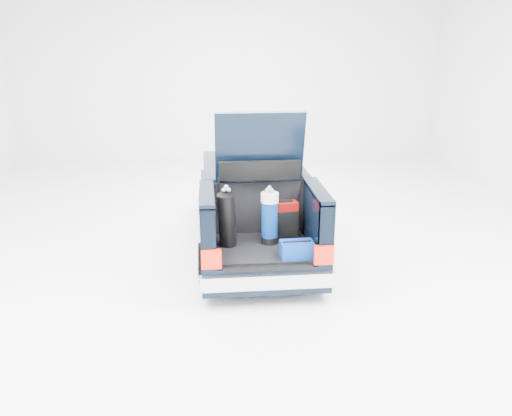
{
  "coord_description": "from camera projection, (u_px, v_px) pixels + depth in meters",
  "views": [
    {
      "loc": [
        -0.78,
        -8.63,
        3.5
      ],
      "look_at": [
        0.0,
        -0.5,
        0.86
      ],
      "focal_mm": 38.0,
      "sensor_mm": 36.0,
      "label": 1
    }
  ],
  "objects": [
    {
      "name": "red_suitcase",
      "position": [
        285.0,
        220.0,
        8.0
      ],
      "size": [
        0.37,
        0.26,
        0.58
      ],
      "rotation": [
        0.0,
        0.0,
        0.09
      ],
      "color": "#650503",
      "rests_on": "car"
    },
    {
      "name": "blue_golf_bag",
      "position": [
        270.0,
        217.0,
        7.75
      ],
      "size": [
        0.25,
        0.25,
        0.85
      ],
      "rotation": [
        0.0,
        0.0,
        0.0
      ],
      "color": "black",
      "rests_on": "car"
    },
    {
      "name": "car",
      "position": [
        253.0,
        207.0,
        9.22
      ],
      "size": [
        1.87,
        4.65,
        2.47
      ],
      "color": "black",
      "rests_on": "ground"
    },
    {
      "name": "ground",
      "position": [
        253.0,
        246.0,
        9.32
      ],
      "size": [
        14.0,
        14.0,
        0.0
      ],
      "primitive_type": "plane",
      "color": "white",
      "rests_on": "ground"
    },
    {
      "name": "blue_duffel",
      "position": [
        297.0,
        249.0,
        7.34
      ],
      "size": [
        0.45,
        0.31,
        0.23
      ],
      "rotation": [
        0.0,
        0.0,
        0.03
      ],
      "color": "navy",
      "rests_on": "car"
    },
    {
      "name": "black_golf_bag",
      "position": [
        227.0,
        220.0,
        7.61
      ],
      "size": [
        0.33,
        0.41,
        0.89
      ],
      "rotation": [
        0.0,
        0.0,
        -0.28
      ],
      "color": "black",
      "rests_on": "car"
    }
  ]
}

